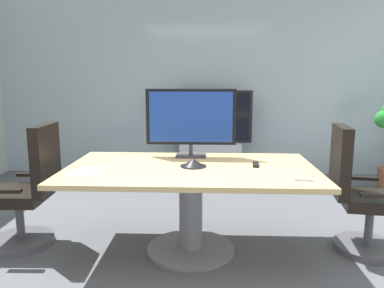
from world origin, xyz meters
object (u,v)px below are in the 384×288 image
object	(u,v)px
wall_display_unit	(210,149)
conference_phone	(193,163)
conference_table	(191,187)
office_chair_right	(359,200)
remote_control	(256,164)
office_chair_left	(29,196)
tv_monitor	(191,119)

from	to	relation	value
wall_display_unit	conference_phone	size ratio (longest dim) A/B	5.95
conference_table	conference_phone	bearing A→B (deg)	28.96
wall_display_unit	office_chair_right	bearing A→B (deg)	-61.42
conference_phone	remote_control	xyz separation A→B (m)	(0.53, 0.06, -0.02)
conference_table	office_chair_left	xyz separation A→B (m)	(-1.44, 0.06, -0.11)
office_chair_left	remote_control	size ratio (longest dim) A/B	6.41
office_chair_right	conference_table	bearing A→B (deg)	100.85
conference_table	conference_phone	size ratio (longest dim) A/B	9.44
office_chair_left	remote_control	bearing A→B (deg)	88.40
office_chair_right	conference_phone	xyz separation A→B (m)	(-1.42, -0.06, 0.32)
office_chair_left	conference_phone	bearing A→B (deg)	86.13
office_chair_right	conference_phone	world-z (taller)	office_chair_right
office_chair_left	remote_control	distance (m)	2.01
office_chair_right	tv_monitor	xyz separation A→B (m)	(-1.46, 0.34, 0.65)
conference_table	wall_display_unit	distance (m)	2.40
tv_monitor	remote_control	size ratio (longest dim) A/B	4.94
tv_monitor	conference_phone	bearing A→B (deg)	-84.65
conference_table	wall_display_unit	world-z (taller)	wall_display_unit
wall_display_unit	remote_control	xyz separation A→B (m)	(0.37, -2.32, 0.32)
conference_phone	remote_control	size ratio (longest dim) A/B	1.29
tv_monitor	wall_display_unit	world-z (taller)	tv_monitor
tv_monitor	wall_display_unit	size ratio (longest dim) A/B	0.64
conference_table	remote_control	distance (m)	0.59
office_chair_right	tv_monitor	world-z (taller)	tv_monitor
wall_display_unit	conference_phone	bearing A→B (deg)	-93.83
conference_table	wall_display_unit	bearing A→B (deg)	85.70
office_chair_right	tv_monitor	size ratio (longest dim) A/B	1.30
wall_display_unit	tv_monitor	bearing A→B (deg)	-95.72
wall_display_unit	remote_control	size ratio (longest dim) A/B	7.71
conference_table	office_chair_left	bearing A→B (deg)	177.50
wall_display_unit	remote_control	bearing A→B (deg)	-80.91
office_chair_right	wall_display_unit	bearing A→B (deg)	36.39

